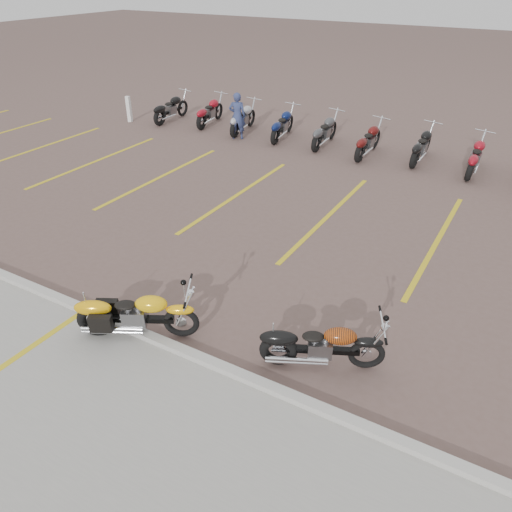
{
  "coord_description": "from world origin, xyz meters",
  "views": [
    {
      "loc": [
        4.14,
        -6.79,
        5.53
      ],
      "look_at": [
        0.06,
        0.24,
        0.75
      ],
      "focal_mm": 35.0,
      "sensor_mm": 36.0,
      "label": 1
    }
  ],
  "objects": [
    {
      "name": "bollard",
      "position": [
        -10.36,
        8.07,
        0.5
      ],
      "size": [
        0.18,
        0.18,
        1.0
      ],
      "primitive_type": "cube",
      "rotation": [
        0.0,
        0.0,
        0.19
      ],
      "color": "white",
      "rests_on": "ground"
    },
    {
      "name": "yellow_cruiser",
      "position": [
        -0.99,
        -2.01,
        0.43
      ],
      "size": [
        1.9,
        1.1,
        0.86
      ],
      "rotation": [
        0.08,
        0.0,
        0.49
      ],
      "color": "black",
      "rests_on": "ground"
    },
    {
      "name": "curb",
      "position": [
        0.0,
        -2.0,
        0.06
      ],
      "size": [
        60.0,
        0.18,
        0.12
      ],
      "primitive_type": "cube",
      "color": "#ADAAA3",
      "rests_on": "ground"
    },
    {
      "name": "ground",
      "position": [
        0.0,
        0.0,
        0.0
      ],
      "size": [
        100.0,
        100.0,
        0.0
      ],
      "primitive_type": "plane",
      "color": "brown",
      "rests_on": "ground"
    },
    {
      "name": "bg_bike_row",
      "position": [
        -1.55,
        9.05,
        0.55
      ],
      "size": [
        15.68,
        2.05,
        1.1
      ],
      "color": "black",
      "rests_on": "ground"
    },
    {
      "name": "flame_cruiser",
      "position": [
        2.0,
        -1.14,
        0.4
      ],
      "size": [
        1.81,
        0.96,
        0.81
      ],
      "rotation": [
        0.1,
        0.0,
        0.45
      ],
      "color": "black",
      "rests_on": "ground"
    },
    {
      "name": "parking_stripes",
      "position": [
        0.0,
        4.0,
        0.0
      ],
      "size": [
        38.0,
        5.5,
        0.01
      ],
      "primitive_type": null,
      "color": "gold",
      "rests_on": "ground"
    },
    {
      "name": "person_a",
      "position": [
        -5.42,
        8.34,
        0.82
      ],
      "size": [
        0.71,
        0.6,
        1.64
      ],
      "primitive_type": "imported",
      "rotation": [
        0.0,
        0.0,
        3.57
      ],
      "color": "navy",
      "rests_on": "ground"
    },
    {
      "name": "concrete_apron",
      "position": [
        0.0,
        -4.5,
        0.01
      ],
      "size": [
        60.0,
        5.0,
        0.01
      ],
      "primitive_type": "cube",
      "color": "#9E9B93",
      "rests_on": "ground"
    }
  ]
}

